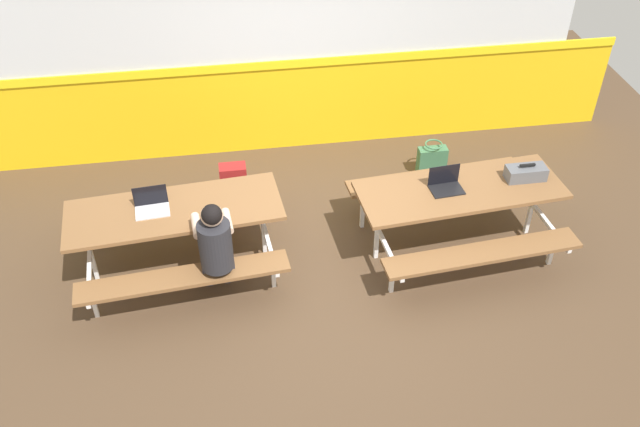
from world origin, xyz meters
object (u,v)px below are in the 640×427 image
at_px(laptop_silver, 152,206).
at_px(picnic_table_right, 459,201).
at_px(picnic_table_left, 176,222).
at_px(laptop_dark, 446,184).
at_px(student_nearer, 215,244).
at_px(backpack_dark, 234,182).
at_px(tote_bag_bright, 432,160).
at_px(toolbox_grey, 526,173).

bearing_deg(laptop_silver, picnic_table_right, -2.34).
relative_size(picnic_table_left, laptop_dark, 6.26).
distance_m(picnic_table_left, laptop_silver, 0.29).
distance_m(picnic_table_right, student_nearer, 2.49).
distance_m(picnic_table_left, backpack_dark, 1.27).
relative_size(student_nearer, tote_bag_bright, 2.81).
xyz_separation_m(picnic_table_right, student_nearer, (-2.45, -0.42, 0.13)).
distance_m(toolbox_grey, tote_bag_bright, 1.48).
xyz_separation_m(backpack_dark, tote_bag_bright, (2.35, 0.11, -0.02)).
height_order(laptop_silver, backpack_dark, laptop_silver).
distance_m(student_nearer, laptop_silver, 0.80).
distance_m(picnic_table_right, toolbox_grey, 0.73).
bearing_deg(laptop_dark, backpack_dark, 150.98).
distance_m(laptop_dark, tote_bag_bright, 1.42).
height_order(picnic_table_right, laptop_dark, laptop_dark).
xyz_separation_m(student_nearer, laptop_silver, (-0.57, 0.55, 0.08)).
distance_m(picnic_table_left, student_nearer, 0.66).
relative_size(laptop_silver, backpack_dark, 0.77).
bearing_deg(toolbox_grey, laptop_silver, 179.00).
distance_m(student_nearer, toolbox_grey, 3.17).
xyz_separation_m(laptop_silver, backpack_dark, (0.79, 1.05, -0.57)).
bearing_deg(backpack_dark, laptop_silver, -127.12).
bearing_deg(tote_bag_bright, toolbox_grey, -65.29).
bearing_deg(backpack_dark, picnic_table_right, -27.79).
height_order(picnic_table_right, backpack_dark, picnic_table_right).
relative_size(toolbox_grey, backpack_dark, 0.91).
xyz_separation_m(laptop_dark, backpack_dark, (-2.07, 1.15, -0.57)).
distance_m(picnic_table_right, backpack_dark, 2.54).
bearing_deg(laptop_dark, student_nearer, -168.92).
distance_m(picnic_table_left, tote_bag_bright, 3.19).
xyz_separation_m(picnic_table_right, laptop_dark, (-0.15, 0.02, 0.21)).
relative_size(picnic_table_right, backpack_dark, 4.80).
bearing_deg(student_nearer, laptop_silver, 136.23).
xyz_separation_m(laptop_dark, tote_bag_bright, (0.28, 1.25, -0.59)).
height_order(picnic_table_right, student_nearer, student_nearer).
xyz_separation_m(picnic_table_right, backpack_dark, (-2.22, 1.17, -0.36)).
relative_size(laptop_dark, backpack_dark, 0.77).
relative_size(laptop_silver, laptop_dark, 1.00).
relative_size(picnic_table_left, backpack_dark, 4.80).
distance_m(toolbox_grey, backpack_dark, 3.17).
bearing_deg(picnic_table_right, student_nearer, -170.16).
bearing_deg(laptop_silver, toolbox_grey, -1.00).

